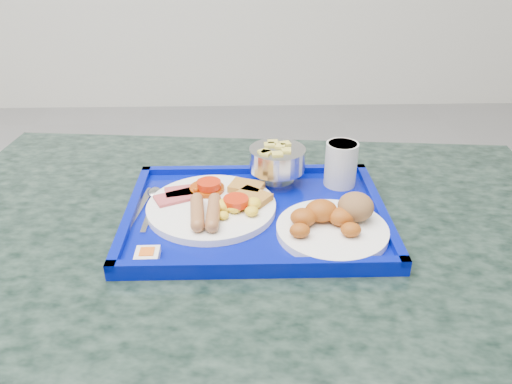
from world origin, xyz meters
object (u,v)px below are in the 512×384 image
main_plate (214,204)px  fruit_bowl (277,160)px  table (245,309)px  tray (256,215)px  bread_plate (334,222)px  juice_cup (341,163)px

main_plate → fruit_bowl: fruit_bowl is taller
table → tray: tray is taller
tray → bread_plate: (0.12, -0.06, 0.02)m
tray → main_plate: (-0.07, 0.01, 0.02)m
table → bread_plate: 0.26m
table → bread_plate: (0.15, -0.04, 0.22)m
bread_plate → juice_cup: (0.04, 0.16, 0.03)m
tray → juice_cup: 0.20m
main_plate → fruit_bowl: (0.11, 0.10, 0.04)m
table → bread_plate: bearing=-16.3°
fruit_bowl → juice_cup: 0.12m
tray → bread_plate: bread_plate is taller
table → fruit_bowl: (0.06, 0.13, 0.25)m
bread_plate → fruit_bowl: (-0.08, 0.17, 0.03)m
bread_plate → fruit_bowl: 0.19m
tray → main_plate: 0.07m
table → tray: size_ratio=2.74×
table → juice_cup: 0.33m
tray → juice_cup: bearing=31.7°
tray → fruit_bowl: 0.13m
tray → juice_cup: size_ratio=5.30×
table → juice_cup: (0.18, 0.12, 0.24)m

